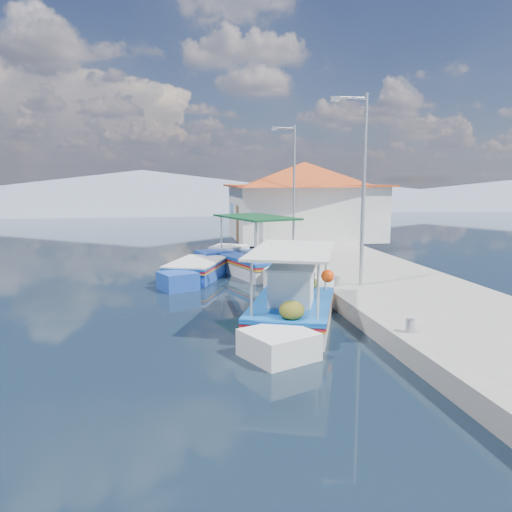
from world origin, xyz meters
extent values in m
plane|color=black|center=(0.00, 0.00, 0.00)|extent=(160.00, 160.00, 0.00)
cube|color=gray|center=(5.90, 6.00, 0.25)|extent=(5.00, 44.00, 0.50)
cylinder|color=#A5A8AD|center=(3.80, -3.00, 0.65)|extent=(0.20, 0.20, 0.30)
cylinder|color=#A5A8AD|center=(3.80, 2.00, 0.65)|extent=(0.20, 0.20, 0.30)
cylinder|color=#A5A8AD|center=(3.80, 8.00, 0.65)|extent=(0.20, 0.20, 0.30)
cylinder|color=#A5A8AD|center=(3.80, 14.00, 0.65)|extent=(0.20, 0.20, 0.30)
cube|color=silver|center=(1.74, -0.43, 0.20)|extent=(3.20, 4.30, 0.84)
cube|color=silver|center=(0.83, 1.96, 0.30)|extent=(1.86, 1.86, 0.93)
cube|color=silver|center=(2.62, -2.74, 0.20)|extent=(1.81, 1.81, 0.80)
cube|color=#0E59B8|center=(1.74, -0.43, 0.59)|extent=(3.30, 4.43, 0.05)
cube|color=#AC0E1A|center=(1.74, -0.43, 0.52)|extent=(3.30, 4.43, 0.04)
cube|color=gold|center=(1.74, -0.43, 0.45)|extent=(3.30, 4.43, 0.04)
cube|color=#0E59B8|center=(1.74, -0.43, 0.65)|extent=(3.30, 4.40, 0.04)
cube|color=brown|center=(1.74, -0.43, 0.62)|extent=(3.03, 4.17, 0.04)
cube|color=silver|center=(1.83, -0.68, 1.11)|extent=(1.42, 1.46, 0.98)
cube|color=silver|center=(1.83, -0.68, 1.62)|extent=(1.54, 1.58, 0.05)
cylinder|color=beige|center=(0.43, 0.81, 1.33)|extent=(0.06, 0.06, 1.42)
cylinder|color=beige|center=(1.89, 1.37, 1.33)|extent=(0.06, 0.06, 1.42)
cylinder|color=beige|center=(1.58, -2.22, 1.33)|extent=(0.06, 0.06, 1.42)
cylinder|color=beige|center=(3.04, -1.66, 1.33)|extent=(0.06, 0.06, 1.42)
cube|color=silver|center=(1.74, -0.43, 2.05)|extent=(3.29, 4.34, 0.06)
ellipsoid|color=#3C4512|center=(0.96, 0.61, 0.88)|extent=(0.68, 0.74, 0.51)
ellipsoid|color=#3C4512|center=(1.39, 1.25, 0.84)|extent=(0.57, 0.63, 0.43)
ellipsoid|color=#3C4512|center=(2.47, -1.86, 0.85)|extent=(0.60, 0.67, 0.45)
sphere|color=#F84107|center=(2.38, 0.39, 1.29)|extent=(0.36, 0.36, 0.36)
cube|color=silver|center=(2.03, 7.06, 0.23)|extent=(3.16, 4.28, 0.98)
cube|color=silver|center=(2.84, 9.51, 0.35)|extent=(1.99, 1.99, 1.08)
cube|color=silver|center=(1.24, 4.69, 0.23)|extent=(1.94, 1.94, 0.93)
cube|color=#0E59B8|center=(2.03, 7.06, 0.68)|extent=(3.25, 4.41, 0.06)
cube|color=#AC0E1A|center=(2.03, 7.06, 0.60)|extent=(3.25, 4.41, 0.05)
cube|color=gold|center=(2.03, 7.06, 0.53)|extent=(3.25, 4.41, 0.04)
cube|color=#1C45AA|center=(2.03, 7.06, 0.75)|extent=(3.26, 4.38, 0.05)
cube|color=brown|center=(2.03, 7.06, 0.72)|extent=(2.98, 4.16, 0.05)
cylinder|color=beige|center=(1.75, 8.85, 1.54)|extent=(0.07, 0.07, 1.65)
cylinder|color=beige|center=(3.31, 8.33, 1.54)|extent=(0.07, 0.07, 1.65)
cylinder|color=beige|center=(0.74, 5.79, 1.54)|extent=(0.07, 0.07, 1.65)
cylinder|color=beige|center=(2.30, 5.27, 1.54)|extent=(0.07, 0.07, 1.65)
cube|color=#0C3D1E|center=(2.03, 7.06, 2.37)|extent=(3.26, 4.32, 0.07)
cube|color=#1C45AA|center=(-0.43, 6.54, 0.21)|extent=(2.77, 3.60, 0.89)
cube|color=#1C45AA|center=(-1.23, 8.53, 0.32)|extent=(1.60, 1.60, 0.99)
cube|color=#1C45AA|center=(0.34, 4.62, 0.21)|extent=(1.55, 1.55, 0.85)
cube|color=#0E59B8|center=(-0.43, 6.54, 0.62)|extent=(2.85, 3.71, 0.06)
cube|color=#AC0E1A|center=(-0.43, 6.54, 0.54)|extent=(2.85, 3.71, 0.05)
cube|color=gold|center=(-0.43, 6.54, 0.48)|extent=(2.85, 3.71, 0.04)
cube|color=silver|center=(-0.43, 6.54, 0.69)|extent=(2.85, 3.69, 0.05)
cube|color=brown|center=(-0.43, 6.54, 0.66)|extent=(2.62, 3.49, 0.05)
cube|color=white|center=(6.20, 15.00, 2.00)|extent=(8.00, 6.00, 3.00)
cube|color=#A33316|center=(6.20, 15.00, 3.55)|extent=(8.64, 6.48, 0.10)
pyramid|color=#A33316|center=(6.20, 15.00, 4.20)|extent=(10.49, 10.49, 1.40)
cube|color=brown|center=(2.22, 14.00, 1.50)|extent=(0.06, 1.00, 2.00)
cube|color=#0E59B8|center=(2.22, 16.50, 2.10)|extent=(0.06, 1.20, 0.90)
cylinder|color=#A5A8AD|center=(4.60, 2.00, 3.50)|extent=(0.12, 0.12, 6.00)
cylinder|color=#A5A8AD|center=(4.10, 2.00, 6.35)|extent=(1.00, 0.08, 0.08)
cube|color=#A5A8AD|center=(3.60, 2.00, 6.30)|extent=(0.30, 0.14, 0.14)
cylinder|color=#A5A8AD|center=(4.60, 11.00, 3.50)|extent=(0.12, 0.12, 6.00)
cylinder|color=#A5A8AD|center=(4.10, 11.00, 6.35)|extent=(1.00, 0.08, 0.08)
cube|color=#A5A8AD|center=(3.60, 11.00, 6.30)|extent=(0.30, 0.14, 0.14)
cone|color=slate|center=(-5.00, 56.00, 2.45)|extent=(96.00, 96.00, 5.50)
cone|color=slate|center=(25.00, 56.00, 1.60)|extent=(76.80, 76.80, 3.80)
cone|color=slate|center=(50.00, 56.00, 1.80)|extent=(89.60, 89.60, 4.20)
camera|label=1|loc=(-1.41, -13.05, 3.87)|focal=35.08mm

